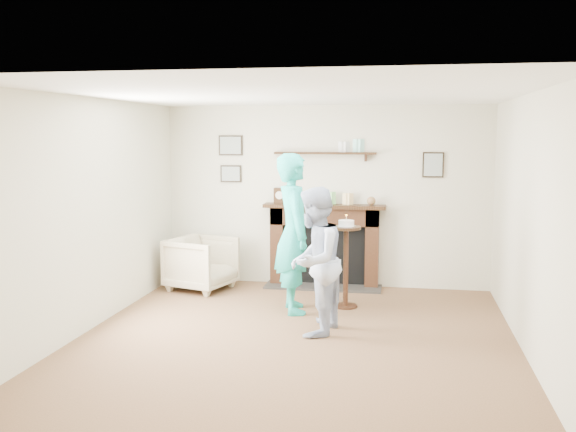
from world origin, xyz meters
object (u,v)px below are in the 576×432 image
(man, at_px, (314,333))
(woman, at_px, (294,311))
(armchair, at_px, (202,289))
(pedestal_table, at_px, (346,250))

(man, xyz_separation_m, woman, (-0.36, 0.83, 0.00))
(man, bearing_deg, armchair, -123.78)
(man, relative_size, woman, 0.83)
(woman, distance_m, pedestal_table, 0.96)
(armchair, xyz_separation_m, woman, (1.42, -0.84, 0.00))
(man, bearing_deg, woman, -147.36)
(armchair, distance_m, woman, 1.65)
(man, relative_size, pedestal_table, 1.36)
(man, bearing_deg, pedestal_table, 177.45)
(armchair, height_order, woman, woman)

